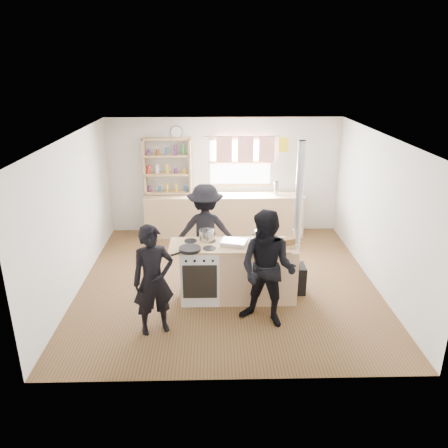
{
  "coord_description": "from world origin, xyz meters",
  "views": [
    {
      "loc": [
        -0.23,
        -6.75,
        3.58
      ],
      "look_at": [
        -0.06,
        -0.1,
        1.1
      ],
      "focal_mm": 35.0,
      "sensor_mm": 36.0,
      "label": 1
    }
  ],
  "objects_px": {
    "stockpot_counter": "(263,236)",
    "person_near_right": "(268,270)",
    "flue_heater": "(295,255)",
    "bread_board": "(287,243)",
    "thermos": "(276,188)",
    "cooking_island": "(238,271)",
    "person_near_left": "(153,280)",
    "stockpot_stove": "(207,235)",
    "person_far": "(206,231)",
    "skillet_greens": "(190,249)",
    "roast_tray": "(234,242)"
  },
  "relations": [
    {
      "from": "flue_heater",
      "to": "person_near_right",
      "type": "height_order",
      "value": "flue_heater"
    },
    {
      "from": "bread_board",
      "to": "stockpot_counter",
      "type": "bearing_deg",
      "value": 152.16
    },
    {
      "from": "stockpot_counter",
      "to": "bread_board",
      "type": "distance_m",
      "value": 0.41
    },
    {
      "from": "skillet_greens",
      "to": "person_near_right",
      "type": "bearing_deg",
      "value": -25.04
    },
    {
      "from": "stockpot_stove",
      "to": "stockpot_counter",
      "type": "relative_size",
      "value": 0.94
    },
    {
      "from": "cooking_island",
      "to": "roast_tray",
      "type": "relative_size",
      "value": 4.46
    },
    {
      "from": "stockpot_counter",
      "to": "flue_heater",
      "type": "xyz_separation_m",
      "value": [
        0.55,
        0.06,
        -0.36
      ]
    },
    {
      "from": "skillet_greens",
      "to": "person_near_left",
      "type": "xyz_separation_m",
      "value": [
        -0.47,
        -0.67,
        -0.17
      ]
    },
    {
      "from": "cooking_island",
      "to": "person_far",
      "type": "height_order",
      "value": "person_far"
    },
    {
      "from": "thermos",
      "to": "roast_tray",
      "type": "xyz_separation_m",
      "value": [
        -1.03,
        -2.79,
        -0.07
      ]
    },
    {
      "from": "stockpot_counter",
      "to": "person_near_right",
      "type": "xyz_separation_m",
      "value": [
        -0.02,
        -0.85,
        -0.16
      ]
    },
    {
      "from": "person_far",
      "to": "stockpot_stove",
      "type": "bearing_deg",
      "value": 93.72
    },
    {
      "from": "roast_tray",
      "to": "flue_heater",
      "type": "xyz_separation_m",
      "value": [
        1.0,
        0.19,
        -0.31
      ]
    },
    {
      "from": "flue_heater",
      "to": "person_far",
      "type": "bearing_deg",
      "value": 154.96
    },
    {
      "from": "thermos",
      "to": "person_near_right",
      "type": "distance_m",
      "value": 3.56
    },
    {
      "from": "skillet_greens",
      "to": "bread_board",
      "type": "xyz_separation_m",
      "value": [
        1.48,
        0.15,
        0.02
      ]
    },
    {
      "from": "bread_board",
      "to": "skillet_greens",
      "type": "bearing_deg",
      "value": -174.27
    },
    {
      "from": "person_near_left",
      "to": "person_far",
      "type": "distance_m",
      "value": 1.88
    },
    {
      "from": "roast_tray",
      "to": "stockpot_counter",
      "type": "relative_size",
      "value": 1.69
    },
    {
      "from": "bread_board",
      "to": "person_near_right",
      "type": "height_order",
      "value": "person_near_right"
    },
    {
      "from": "cooking_island",
      "to": "flue_heater",
      "type": "bearing_deg",
      "value": 10.66
    },
    {
      "from": "skillet_greens",
      "to": "stockpot_stove",
      "type": "relative_size",
      "value": 1.89
    },
    {
      "from": "cooking_island",
      "to": "bread_board",
      "type": "bearing_deg",
      "value": -5.43
    },
    {
      "from": "stockpot_stove",
      "to": "person_near_right",
      "type": "height_order",
      "value": "person_near_right"
    },
    {
      "from": "stockpot_counter",
      "to": "stockpot_stove",
      "type": "bearing_deg",
      "value": 176.94
    },
    {
      "from": "person_near_right",
      "to": "stockpot_stove",
      "type": "bearing_deg",
      "value": 160.04
    },
    {
      "from": "flue_heater",
      "to": "person_far",
      "type": "relative_size",
      "value": 1.51
    },
    {
      "from": "bread_board",
      "to": "person_far",
      "type": "bearing_deg",
      "value": 143.82
    },
    {
      "from": "person_near_left",
      "to": "person_near_right",
      "type": "bearing_deg",
      "value": -14.45
    },
    {
      "from": "flue_heater",
      "to": "person_near_left",
      "type": "relative_size",
      "value": 1.58
    },
    {
      "from": "flue_heater",
      "to": "skillet_greens",
      "type": "bearing_deg",
      "value": -166.66
    },
    {
      "from": "stockpot_stove",
      "to": "person_far",
      "type": "relative_size",
      "value": 0.15
    },
    {
      "from": "stockpot_stove",
      "to": "person_near_right",
      "type": "relative_size",
      "value": 0.14
    },
    {
      "from": "cooking_island",
      "to": "person_near_left",
      "type": "xyz_separation_m",
      "value": [
        -1.2,
        -0.89,
        0.32
      ]
    },
    {
      "from": "person_near_right",
      "to": "person_near_left",
      "type": "bearing_deg",
      "value": -147.96
    },
    {
      "from": "flue_heater",
      "to": "bread_board",
      "type": "bearing_deg",
      "value": -127.09
    },
    {
      "from": "roast_tray",
      "to": "flue_heater",
      "type": "distance_m",
      "value": 1.07
    },
    {
      "from": "thermos",
      "to": "bread_board",
      "type": "xyz_separation_m",
      "value": [
        -0.22,
        -2.84,
        -0.06
      ]
    },
    {
      "from": "person_near_left",
      "to": "person_near_right",
      "type": "relative_size",
      "value": 0.92
    },
    {
      "from": "roast_tray",
      "to": "person_near_left",
      "type": "bearing_deg",
      "value": -142.45
    },
    {
      "from": "flue_heater",
      "to": "person_near_right",
      "type": "xyz_separation_m",
      "value": [
        -0.57,
        -0.91,
        0.2
      ]
    },
    {
      "from": "cooking_island",
      "to": "roast_tray",
      "type": "distance_m",
      "value": 0.51
    },
    {
      "from": "roast_tray",
      "to": "cooking_island",
      "type": "bearing_deg",
      "value": 13.36
    },
    {
      "from": "flue_heater",
      "to": "person_near_right",
      "type": "distance_m",
      "value": 1.09
    },
    {
      "from": "thermos",
      "to": "skillet_greens",
      "type": "height_order",
      "value": "thermos"
    },
    {
      "from": "stockpot_counter",
      "to": "flue_heater",
      "type": "bearing_deg",
      "value": 6.07
    },
    {
      "from": "person_near_right",
      "to": "bread_board",
      "type": "bearing_deg",
      "value": 86.76
    },
    {
      "from": "bread_board",
      "to": "person_far",
      "type": "distance_m",
      "value": 1.58
    },
    {
      "from": "cooking_island",
      "to": "stockpot_counter",
      "type": "xyz_separation_m",
      "value": [
        0.39,
        0.12,
        0.55
      ]
    },
    {
      "from": "cooking_island",
      "to": "bread_board",
      "type": "distance_m",
      "value": 0.91
    }
  ]
}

